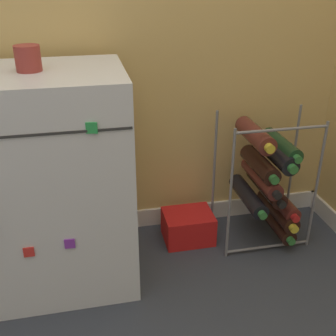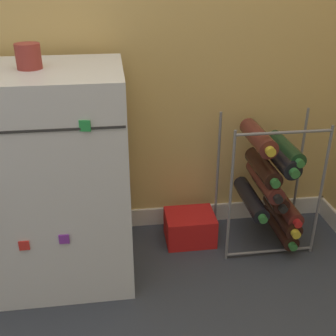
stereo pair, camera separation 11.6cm
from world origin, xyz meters
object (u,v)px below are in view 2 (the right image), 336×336
at_px(mini_fridge, 55,179).
at_px(wine_rack, 272,183).
at_px(soda_box, 190,227).
at_px(fridge_top_cup, 28,56).

bearing_deg(mini_fridge, wine_rack, 4.37).
relative_size(wine_rack, soda_box, 2.69).
bearing_deg(wine_rack, mini_fridge, -175.63).
height_order(mini_fridge, fridge_top_cup, fridge_top_cup).
distance_m(soda_box, fridge_top_cup, 1.03).
distance_m(wine_rack, fridge_top_cup, 1.12).
bearing_deg(fridge_top_cup, wine_rack, 4.31).
xyz_separation_m(mini_fridge, soda_box, (0.56, 0.13, -0.36)).
bearing_deg(soda_box, mini_fridge, -167.47).
height_order(soda_box, fridge_top_cup, fridge_top_cup).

